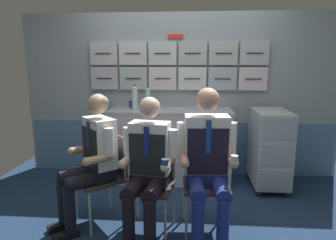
{
  "coord_description": "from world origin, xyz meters",
  "views": [
    {
      "loc": [
        0.14,
        -2.56,
        1.53
      ],
      "look_at": [
        -0.08,
        0.29,
        0.96
      ],
      "focal_mm": 31.42,
      "sensor_mm": 36.0,
      "label": 1
    }
  ],
  "objects": [
    {
      "name": "crew_member_near_trolley",
      "position": [
        0.3,
        -0.13,
        0.73
      ],
      "size": [
        0.52,
        0.66,
        1.31
      ],
      "color": "black",
      "rests_on": "ground"
    },
    {
      "name": "ground",
      "position": [
        0.0,
        0.0,
        -0.02
      ],
      "size": [
        4.8,
        4.8,
        0.04
      ],
      "primitive_type": "cube",
      "color": "#1A2E4C"
    },
    {
      "name": "water_bottle_short",
      "position": [
        -0.39,
        1.05,
        1.08
      ],
      "size": [
        0.06,
        0.06,
        0.3
      ],
      "color": "silver",
      "rests_on": "galley_counter"
    },
    {
      "name": "water_bottle_tall",
      "position": [
        -0.55,
        1.05,
        1.09
      ],
      "size": [
        0.07,
        0.07,
        0.32
      ],
      "color": "silver",
      "rests_on": "galley_counter"
    },
    {
      "name": "coffee_cup_white",
      "position": [
        -0.63,
        1.21,
        0.98
      ],
      "size": [
        0.07,
        0.07,
        0.09
      ],
      "color": "navy",
      "rests_on": "galley_counter"
    },
    {
      "name": "galley_bulkhead",
      "position": [
        -0.0,
        1.37,
        1.08
      ],
      "size": [
        4.2,
        0.14,
        2.15
      ],
      "color": "#8E9BA5",
      "rests_on": "ground"
    },
    {
      "name": "folding_chair_left",
      "position": [
        -0.63,
        0.06,
        0.52
      ],
      "size": [
        0.56,
        0.56,
        0.84
      ],
      "color": "#A8AAAF",
      "rests_on": "ground"
    },
    {
      "name": "galley_counter",
      "position": [
        -0.11,
        1.09,
        0.47
      ],
      "size": [
        1.55,
        0.53,
        0.93
      ],
      "color": "#B8B5C4",
      "rests_on": "ground"
    },
    {
      "name": "service_trolley",
      "position": [
        1.1,
        0.94,
        0.51
      ],
      "size": [
        0.4,
        0.65,
        0.96
      ],
      "color": "black",
      "rests_on": "ground"
    },
    {
      "name": "folding_chair_near_trolley",
      "position": [
        0.28,
        0.03,
        0.52
      ],
      "size": [
        0.43,
        0.43,
        0.84
      ],
      "color": "#A8AAAF",
      "rests_on": "ground"
    },
    {
      "name": "crew_member_left",
      "position": [
        -0.75,
        -0.05,
        0.68
      ],
      "size": [
        0.65,
        0.62,
        1.25
      ],
      "color": "black",
      "rests_on": "ground"
    },
    {
      "name": "espresso_cup_small",
      "position": [
        0.31,
        1.03,
        0.98
      ],
      "size": [
        0.06,
        0.06,
        0.08
      ],
      "color": "silver",
      "rests_on": "galley_counter"
    },
    {
      "name": "folding_chair_right",
      "position": [
        -0.19,
        -0.04,
        0.52
      ],
      "size": [
        0.45,
        0.45,
        0.84
      ],
      "color": "#A8AAAF",
      "rests_on": "ground"
    },
    {
      "name": "crew_member_right",
      "position": [
        -0.21,
        -0.2,
        0.68
      ],
      "size": [
        0.49,
        0.62,
        1.24
      ],
      "color": "black",
      "rests_on": "ground"
    }
  ]
}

